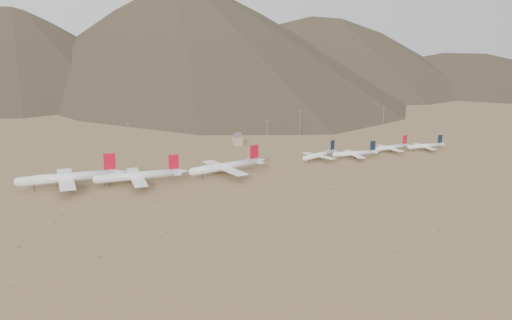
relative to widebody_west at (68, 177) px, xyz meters
name	(u,v)px	position (x,y,z in m)	size (l,w,h in m)	color
ground	(257,180)	(131.87, -31.92, -7.90)	(3000.00, 3000.00, 0.00)	#9B7B50
mountain_ridge	(92,4)	(131.87, 868.08, 142.10)	(4400.00, 1000.00, 300.00)	#4D3E2E
widebody_west	(68,177)	(0.00, 0.00, 0.00)	(77.16, 59.18, 22.90)	white
widebody_centre	(138,176)	(47.27, -11.31, -0.83)	(69.01, 53.08, 20.49)	white
widebody_east	(226,166)	(114.97, -10.04, -0.83)	(68.23, 53.48, 20.51)	white
narrowbody_a	(320,155)	(205.60, 4.95, -3.04)	(43.09, 32.31, 14.98)	white
narrowbody_b	(356,153)	(236.53, -1.80, -3.13)	(44.43, 32.19, 14.69)	white
narrowbody_c	(391,147)	(279.41, 6.43, -3.24)	(43.44, 31.40, 14.35)	white
narrowbody_d	(426,146)	(313.47, 0.61, -3.49)	(41.18, 29.58, 13.58)	white
control_tower	(238,140)	(161.87, 88.08, -2.58)	(8.00, 8.00, 12.00)	tan
mast_far_west	(11,148)	(-36.47, 87.74, 6.31)	(2.00, 0.60, 25.70)	gray
mast_west	(129,135)	(62.00, 104.53, 6.31)	(2.00, 0.60, 25.70)	gray
mast_centre	(267,132)	(184.46, 69.50, 6.31)	(2.00, 0.60, 25.70)	gray
mast_east	(300,121)	(239.92, 110.85, 6.31)	(2.00, 0.60, 25.70)	gray
mast_far_east	(383,117)	(336.18, 101.20, 6.31)	(2.00, 0.60, 25.70)	gray
desert_scrub	(289,209)	(123.27, -103.78, -7.55)	(437.02, 169.57, 0.95)	brown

